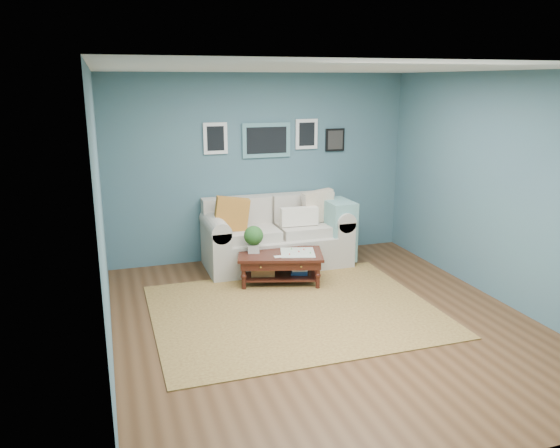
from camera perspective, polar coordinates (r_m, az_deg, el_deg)
name	(u,v)px	position (r m, az deg, el deg)	size (l,w,h in m)	color
room_shell	(325,201)	(5.78, 4.74, 2.45)	(5.00, 5.02, 2.70)	brown
area_rug	(294,310)	(6.41, 1.47, -9.00)	(3.20, 2.56, 0.01)	brown
loveseat	(282,235)	(7.86, 0.21, -1.11)	(2.10, 0.95, 1.08)	beige
coffee_table	(276,258)	(7.15, -0.45, -3.57)	(1.22, 0.92, 0.76)	#360D0C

